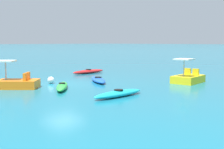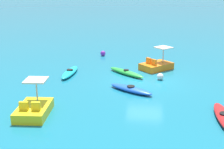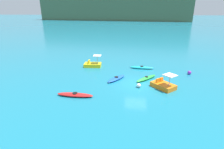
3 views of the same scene
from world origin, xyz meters
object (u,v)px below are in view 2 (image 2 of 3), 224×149
(kayak_blue, at_px, (131,89))
(kayak_cyan, at_px, (70,72))
(pedal_boat_yellow, at_px, (34,109))
(kayak_red, at_px, (224,117))
(buoy_purple, at_px, (103,53))
(buoy_white, at_px, (160,77))
(pedal_boat_orange, at_px, (156,65))
(kayak_green, at_px, (126,72))

(kayak_blue, distance_m, kayak_cyan, 5.59)
(pedal_boat_yellow, bearing_deg, kayak_blue, -49.22)
(kayak_red, height_order, kayak_cyan, same)
(pedal_boat_yellow, bearing_deg, kayak_red, -86.29)
(kayak_red, relative_size, kayak_cyan, 1.06)
(kayak_blue, xyz_separation_m, buoy_purple, (9.05, 3.19, 0.07))
(buoy_white, bearing_deg, pedal_boat_orange, 5.10)
(kayak_red, distance_m, buoy_purple, 14.81)
(buoy_white, bearing_deg, kayak_green, 69.57)
(kayak_blue, distance_m, buoy_purple, 9.60)
(kayak_blue, relative_size, kayak_red, 0.86)
(kayak_red, bearing_deg, kayak_cyan, 55.86)
(kayak_green, distance_m, kayak_blue, 3.57)
(pedal_boat_orange, relative_size, buoy_white, 6.09)
(pedal_boat_yellow, bearing_deg, buoy_purple, -6.40)
(kayak_red, distance_m, pedal_boat_orange, 9.16)
(kayak_red, relative_size, pedal_boat_yellow, 1.38)
(buoy_purple, bearing_deg, kayak_red, -147.28)
(kayak_green, distance_m, buoy_purple, 6.12)
(pedal_boat_yellow, height_order, buoy_purple, pedal_boat_yellow)
(kayak_green, xyz_separation_m, buoy_white, (-0.91, -2.44, 0.07))
(kayak_green, xyz_separation_m, kayak_red, (-6.92, -5.40, 0.00))
(kayak_green, relative_size, kayak_cyan, 0.90)
(kayak_blue, bearing_deg, buoy_white, -35.43)
(kayak_blue, bearing_deg, kayak_cyan, 57.05)
(kayak_red, distance_m, pedal_boat_yellow, 9.49)
(kayak_cyan, height_order, buoy_white, buoy_white)
(kayak_green, xyz_separation_m, kayak_cyan, (-0.48, 4.11, 0.00))
(kayak_red, xyz_separation_m, buoy_white, (6.01, 2.96, 0.07))
(pedal_boat_yellow, relative_size, buoy_white, 5.60)
(kayak_red, bearing_deg, buoy_purple, 32.72)
(kayak_green, height_order, kayak_cyan, same)
(kayak_green, relative_size, buoy_white, 6.51)
(buoy_purple, bearing_deg, buoy_white, -141.92)
(kayak_cyan, bearing_deg, pedal_boat_orange, -71.28)
(pedal_boat_orange, height_order, pedal_boat_yellow, same)
(kayak_green, relative_size, kayak_red, 0.85)
(kayak_red, bearing_deg, kayak_green, 37.95)
(buoy_purple, bearing_deg, pedal_boat_orange, -128.77)
(kayak_green, xyz_separation_m, pedal_boat_orange, (1.66, -2.21, 0.17))
(kayak_green, relative_size, buoy_purple, 6.29)
(pedal_boat_yellow, distance_m, buoy_purple, 13.15)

